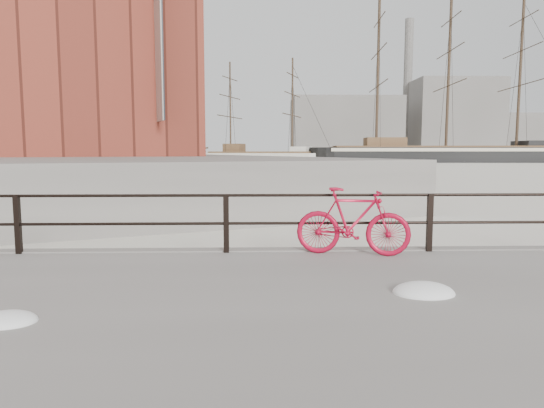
% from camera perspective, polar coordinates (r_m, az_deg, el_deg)
% --- Properties ---
extents(far_quay, '(78.44, 148.07, 1.80)m').
position_cam_1_polar(far_quay, '(87.05, -24.41, 4.92)').
color(far_quay, gray).
rests_on(far_quay, ground).
extents(bicycle, '(1.88, 0.70, 1.13)m').
position_cam_1_polar(bicycle, '(8.14, 9.50, -2.04)').
color(bicycle, '#B10B29').
rests_on(bicycle, promenade).
extents(barque_black, '(57.03, 21.85, 31.96)m').
position_cam_1_polar(barque_black, '(95.15, 19.71, 4.64)').
color(barque_black, black).
rests_on(barque_black, ground).
extents(schooner_mid, '(30.00, 20.75, 20.00)m').
position_cam_1_polar(schooner_mid, '(93.22, -1.33, 4.97)').
color(schooner_mid, beige).
rests_on(schooner_mid, ground).
extents(schooner_left, '(25.03, 14.40, 18.01)m').
position_cam_1_polar(schooner_left, '(87.86, -15.21, 4.68)').
color(schooner_left, beige).
rests_on(schooner_left, ground).
extents(workboat_far, '(10.63, 7.87, 7.00)m').
position_cam_1_polar(workboat_far, '(54.05, -23.76, 3.52)').
color(workboat_far, black).
rests_on(workboat_far, ground).
extents(apartment_mustard, '(26.02, 22.15, 22.20)m').
position_cam_1_polar(apartment_mustard, '(55.20, -27.56, 16.87)').
color(apartment_mustard, gold).
rests_on(apartment_mustard, far_quay).
extents(apartment_cream, '(24.16, 21.40, 21.20)m').
position_cam_1_polar(apartment_cream, '(77.79, -26.39, 13.24)').
color(apartment_cream, beige).
rests_on(apartment_cream, far_quay).
extents(apartment_grey, '(26.02, 22.15, 23.20)m').
position_cam_1_polar(apartment_grey, '(99.73, -25.83, 12.16)').
color(apartment_grey, '#989893').
rests_on(apartment_grey, far_quay).
extents(apartment_brick, '(27.87, 22.90, 21.20)m').
position_cam_1_polar(apartment_brick, '(122.51, -25.42, 10.49)').
color(apartment_brick, brown).
rests_on(apartment_brick, far_quay).
extents(industrial_west, '(32.00, 18.00, 18.00)m').
position_cam_1_polar(industrial_west, '(150.82, 8.56, 8.82)').
color(industrial_west, gray).
rests_on(industrial_west, ground).
extents(industrial_mid, '(26.00, 20.00, 24.00)m').
position_cam_1_polar(industrial_mid, '(165.48, 20.44, 9.30)').
color(industrial_mid, gray).
rests_on(industrial_mid, ground).
extents(industrial_east, '(20.00, 16.00, 14.00)m').
position_cam_1_polar(industrial_east, '(179.51, 26.64, 7.17)').
color(industrial_east, gray).
rests_on(industrial_east, ground).
extents(smokestack, '(2.80, 2.80, 44.00)m').
position_cam_1_polar(smokestack, '(166.77, 15.66, 12.89)').
color(smokestack, gray).
rests_on(smokestack, ground).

